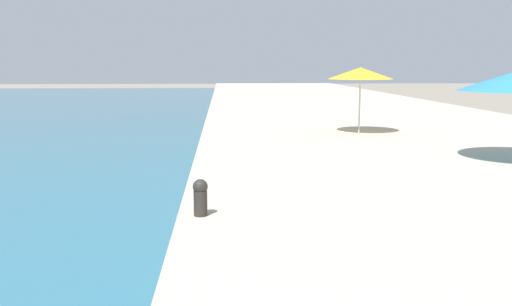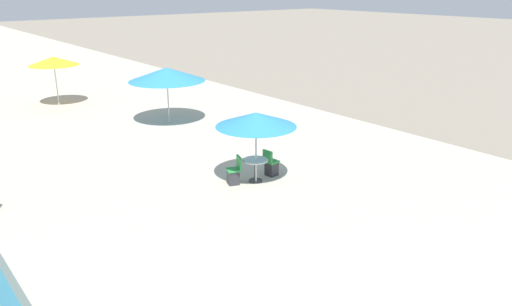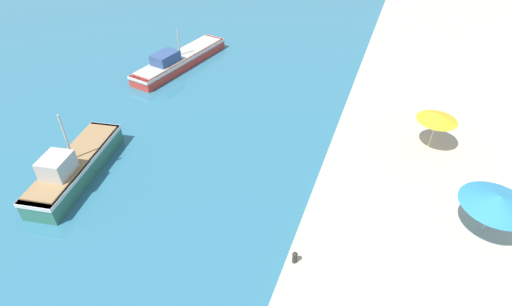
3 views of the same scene
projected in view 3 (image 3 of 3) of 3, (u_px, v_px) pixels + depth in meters
The scene contains 7 objects.
water_basin at pixel (120, 24), 46.20m from camera, with size 56.00×90.00×0.04m.
quay_promenade at pixel (454, 70), 35.99m from camera, with size 16.00×90.00×0.68m.
fishing_boat_near at pixel (74, 166), 24.20m from camera, with size 3.48×8.36×4.46m.
fishing_boat_mid at pixel (179, 59), 36.80m from camera, with size 4.27×11.33×3.40m.
cafe_umbrella_white at pixel (498, 200), 19.09m from camera, with size 3.41×3.41×2.52m.
cafe_umbrella_striped at pixel (438, 117), 24.78m from camera, with size 2.50×2.50×2.51m.
mooring_bollard at pixel (295, 257), 18.73m from camera, with size 0.26×0.26×0.65m.
Camera 3 is at (2.86, -0.29, 16.33)m, focal length 28.00 mm.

